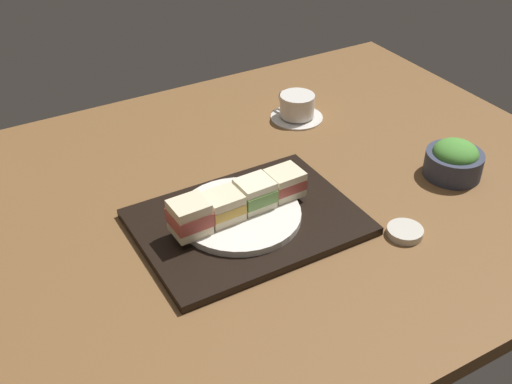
{
  "coord_description": "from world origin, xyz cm",
  "views": [
    {
      "loc": [
        -46.83,
        -85.35,
        69.33
      ],
      "look_at": [
        -1.0,
        -5.76,
        5.0
      ],
      "focal_mm": 44.2,
      "sensor_mm": 36.0,
      "label": 1
    }
  ],
  "objects_px": {
    "sandwich_plate": "(239,214)",
    "sandwich_inner_far": "(255,194)",
    "coffee_cup": "(297,108)",
    "sandwich_inner_near": "(223,206)",
    "sandwich_farmost": "(285,183)",
    "sandwich_nearmost": "(190,217)",
    "salad_bowl": "(454,160)",
    "small_sauce_dish": "(405,232)"
  },
  "relations": [
    {
      "from": "small_sauce_dish",
      "to": "sandwich_plate",
      "type": "bearing_deg",
      "value": 143.98
    },
    {
      "from": "sandwich_farmost",
      "to": "small_sauce_dish",
      "type": "xyz_separation_m",
      "value": [
        0.14,
        -0.18,
        -0.05
      ]
    },
    {
      "from": "sandwich_nearmost",
      "to": "salad_bowl",
      "type": "bearing_deg",
      "value": -6.55
    },
    {
      "from": "sandwich_inner_near",
      "to": "coffee_cup",
      "type": "height_order",
      "value": "sandwich_inner_near"
    },
    {
      "from": "sandwich_inner_far",
      "to": "coffee_cup",
      "type": "height_order",
      "value": "sandwich_inner_far"
    },
    {
      "from": "coffee_cup",
      "to": "small_sauce_dish",
      "type": "xyz_separation_m",
      "value": [
        -0.07,
        -0.46,
        -0.02
      ]
    },
    {
      "from": "sandwich_nearmost",
      "to": "sandwich_farmost",
      "type": "xyz_separation_m",
      "value": [
        0.2,
        0.02,
        -0.01
      ]
    },
    {
      "from": "sandwich_nearmost",
      "to": "sandwich_farmost",
      "type": "height_order",
      "value": "sandwich_nearmost"
    },
    {
      "from": "salad_bowl",
      "to": "sandwich_inner_far",
      "type": "bearing_deg",
      "value": 170.0
    },
    {
      "from": "sandwich_plate",
      "to": "sandwich_farmost",
      "type": "height_order",
      "value": "sandwich_farmost"
    },
    {
      "from": "sandwich_plate",
      "to": "salad_bowl",
      "type": "xyz_separation_m",
      "value": [
        0.44,
        -0.07,
        0.01
      ]
    },
    {
      "from": "small_sauce_dish",
      "to": "coffee_cup",
      "type": "bearing_deg",
      "value": 81.29
    },
    {
      "from": "sandwich_farmost",
      "to": "coffee_cup",
      "type": "distance_m",
      "value": 0.35
    },
    {
      "from": "sandwich_plate",
      "to": "salad_bowl",
      "type": "distance_m",
      "value": 0.45
    },
    {
      "from": "coffee_cup",
      "to": "small_sauce_dish",
      "type": "bearing_deg",
      "value": -98.71
    },
    {
      "from": "sandwich_farmost",
      "to": "coffee_cup",
      "type": "height_order",
      "value": "sandwich_farmost"
    },
    {
      "from": "coffee_cup",
      "to": "sandwich_farmost",
      "type": "bearing_deg",
      "value": -126.75
    },
    {
      "from": "sandwich_inner_near",
      "to": "sandwich_farmost",
      "type": "bearing_deg",
      "value": 4.46
    },
    {
      "from": "sandwich_plate",
      "to": "coffee_cup",
      "type": "distance_m",
      "value": 0.42
    },
    {
      "from": "sandwich_inner_far",
      "to": "sandwich_farmost",
      "type": "relative_size",
      "value": 1.0
    },
    {
      "from": "sandwich_plate",
      "to": "small_sauce_dish",
      "type": "bearing_deg",
      "value": -36.02
    },
    {
      "from": "salad_bowl",
      "to": "coffee_cup",
      "type": "bearing_deg",
      "value": 111.42
    },
    {
      "from": "coffee_cup",
      "to": "sandwich_inner_far",
      "type": "bearing_deg",
      "value": -134.0
    },
    {
      "from": "salad_bowl",
      "to": "coffee_cup",
      "type": "height_order",
      "value": "salad_bowl"
    },
    {
      "from": "sandwich_inner_near",
      "to": "sandwich_inner_far",
      "type": "xyz_separation_m",
      "value": [
        0.07,
        0.01,
        0.0
      ]
    },
    {
      "from": "sandwich_farmost",
      "to": "small_sauce_dish",
      "type": "bearing_deg",
      "value": -52.55
    },
    {
      "from": "salad_bowl",
      "to": "small_sauce_dish",
      "type": "bearing_deg",
      "value": -154.17
    },
    {
      "from": "sandwich_inner_far",
      "to": "salad_bowl",
      "type": "xyz_separation_m",
      "value": [
        0.41,
        -0.07,
        -0.02
      ]
    },
    {
      "from": "sandwich_inner_near",
      "to": "sandwich_inner_far",
      "type": "distance_m",
      "value": 0.07
    },
    {
      "from": "sandwich_farmost",
      "to": "small_sauce_dish",
      "type": "height_order",
      "value": "sandwich_farmost"
    },
    {
      "from": "sandwich_nearmost",
      "to": "sandwich_farmost",
      "type": "relative_size",
      "value": 1.02
    },
    {
      "from": "sandwich_plate",
      "to": "sandwich_inner_far",
      "type": "distance_m",
      "value": 0.05
    },
    {
      "from": "sandwich_plate",
      "to": "sandwich_inner_far",
      "type": "xyz_separation_m",
      "value": [
        0.03,
        0.0,
        0.03
      ]
    },
    {
      "from": "sandwich_inner_near",
      "to": "salad_bowl",
      "type": "relative_size",
      "value": 0.56
    },
    {
      "from": "sandwich_inner_far",
      "to": "salad_bowl",
      "type": "bearing_deg",
      "value": -10.0
    },
    {
      "from": "sandwich_inner_far",
      "to": "small_sauce_dish",
      "type": "height_order",
      "value": "sandwich_inner_far"
    },
    {
      "from": "sandwich_nearmost",
      "to": "sandwich_inner_near",
      "type": "xyz_separation_m",
      "value": [
        0.07,
        0.01,
        -0.01
      ]
    },
    {
      "from": "salad_bowl",
      "to": "coffee_cup",
      "type": "xyz_separation_m",
      "value": [
        -0.14,
        0.35,
        -0.01
      ]
    },
    {
      "from": "salad_bowl",
      "to": "coffee_cup",
      "type": "distance_m",
      "value": 0.38
    },
    {
      "from": "sandwich_nearmost",
      "to": "sandwich_inner_near",
      "type": "height_order",
      "value": "sandwich_nearmost"
    },
    {
      "from": "sandwich_nearmost",
      "to": "small_sauce_dish",
      "type": "height_order",
      "value": "sandwich_nearmost"
    },
    {
      "from": "coffee_cup",
      "to": "small_sauce_dish",
      "type": "height_order",
      "value": "coffee_cup"
    }
  ]
}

